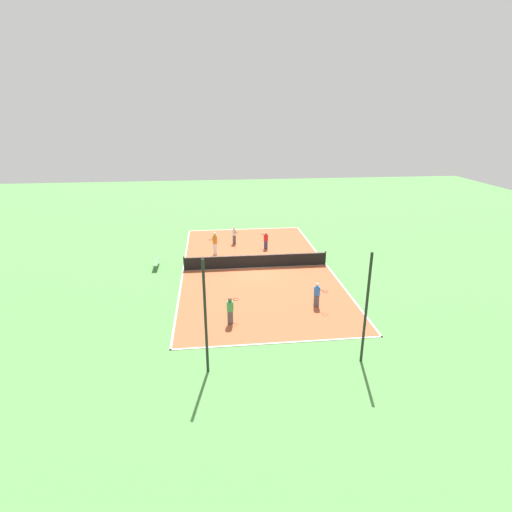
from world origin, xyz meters
name	(u,v)px	position (x,y,z in m)	size (l,w,h in m)	color
ground_plane	(256,268)	(0.00, 0.00, 0.00)	(80.00, 80.00, 0.00)	#518E47
court_surface	(256,268)	(0.00, 0.00, 0.01)	(10.52, 20.28, 0.02)	#B75633
tennis_net	(256,261)	(0.00, 0.00, 0.55)	(10.32, 0.10, 1.03)	black
bench	(156,262)	(7.16, -0.89, 0.39)	(0.36, 1.78, 0.45)	#4C8C4C
player_far_white	(234,234)	(1.22, -5.74, 0.87)	(0.60, 0.99, 1.49)	#4C4C51
player_center_orange	(215,242)	(2.88, -3.16, 1.07)	(0.77, 0.97, 1.81)	white
player_far_green	(230,309)	(2.25, 7.92, 0.88)	(0.79, 0.96, 1.52)	#4C4C51
player_near_blue	(317,293)	(-2.79, 6.47, 0.84)	(0.83, 0.94, 1.45)	#4C4C51
player_coach_red	(266,239)	(-1.26, -4.10, 0.82)	(0.69, 0.99, 1.42)	navy
tennis_ball_left_sideline	(196,264)	(4.31, -1.05, 0.06)	(0.07, 0.07, 0.07)	#CCE033
tennis_ball_right_alley	(266,238)	(-1.62, -6.78, 0.06)	(0.07, 0.07, 0.07)	#CCE033
fence_post_back_left	(366,309)	(-3.44, 11.95, 2.61)	(0.12, 0.12, 5.21)	black
fence_post_back_right	(205,318)	(3.44, 11.95, 2.61)	(0.12, 0.12, 5.21)	black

